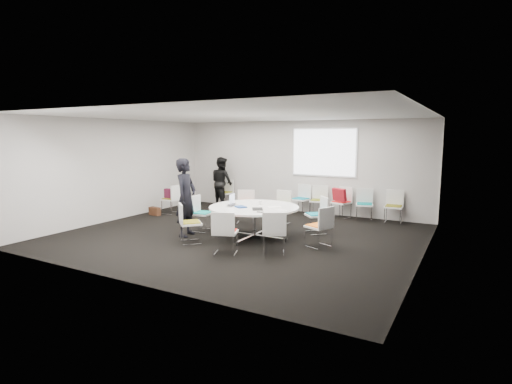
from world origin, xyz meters
The scene contains 31 objects.
room_shell centered at (0.09, 0.00, 1.40)m, with size 8.08×7.08×2.88m.
conference_table centered at (0.38, -0.02, 0.52)m, with size 2.06×2.06×0.73m.
projection_screen centered at (0.80, 3.46, 1.85)m, with size 1.90×0.03×1.35m, color white.
chair_ring_a centered at (1.98, -0.07, 0.28)m, with size 0.59×0.60×0.88m.
chair_ring_b centered at (1.50, 1.06, 0.28)m, with size 0.64×0.64×0.88m.
chair_ring_c centered at (0.28, 1.60, 0.28)m, with size 0.50×0.49×0.88m.
chair_ring_d centered at (-0.58, 1.21, 0.28)m, with size 0.59×0.59×0.88m.
chair_ring_e centered at (-1.04, -0.10, 0.28)m, with size 0.49×0.50×0.88m.
chair_ring_f centered at (-0.61, -1.12, 0.28)m, with size 0.64×0.64×0.88m.
chair_ring_g centered at (0.53, -1.45, 0.28)m, with size 0.59×0.58×0.88m.
chair_ring_h centered at (1.38, -0.99, 0.28)m, with size 0.62×0.61×0.88m.
chair_back_a centered at (0.23, 3.14, 0.28)m, with size 0.53×0.52×0.88m.
chair_back_b centered at (0.79, 3.13, 0.28)m, with size 0.52×0.51×0.88m.
chair_back_c centered at (1.48, 3.16, 0.28)m, with size 0.58×0.58×0.88m.
chair_back_d centered at (2.14, 3.12, 0.28)m, with size 0.56×0.55×0.88m.
chair_back_e centered at (2.91, 3.17, 0.28)m, with size 0.49×0.48×0.88m.
chair_spare_left centered at (-3.19, 1.25, 0.28)m, with size 0.45×0.46×0.88m.
chair_person_back centered at (-2.53, 3.17, 0.28)m, with size 0.47×0.46×0.88m.
person_main centered at (-1.10, -0.64, 0.91)m, with size 0.67×0.44×1.83m, color black.
person_back centered at (-2.53, 3.00, 0.83)m, with size 0.80×0.63×1.65m, color black.
laptop centered at (-0.09, -0.15, 0.74)m, with size 0.36×0.23×0.03m, color #333338.
laptop_lid centered at (-0.22, -0.01, 0.86)m, with size 0.30×0.02×0.22m, color silver.
notebook_black centered at (0.63, -0.31, 0.74)m, with size 0.22×0.30×0.02m, color black.
tablet_folio centered at (0.17, -0.27, 0.74)m, with size 0.26×0.20×0.03m, color navy.
papers_right centered at (0.82, 0.15, 0.73)m, with size 0.30×0.21×0.00m, color white.
papers_front centered at (1.14, -0.14, 0.73)m, with size 0.30×0.21×0.00m, color silver.
cup centered at (0.39, 0.25, 0.78)m, with size 0.08×0.08×0.09m, color white.
phone centered at (0.84, -0.58, 0.73)m, with size 0.14×0.07×0.01m, color black.
maroon_bag centered at (-3.20, 1.25, 0.62)m, with size 0.40×0.14×0.28m, color #53162E.
brown_bag centered at (-3.48, 0.83, 0.12)m, with size 0.36×0.16×0.24m, color #402314.
red_jacket centered at (1.47, 2.94, 0.70)m, with size 0.44×0.10×0.35m, color maroon.
Camera 1 is at (4.79, -7.89, 2.33)m, focal length 28.00 mm.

